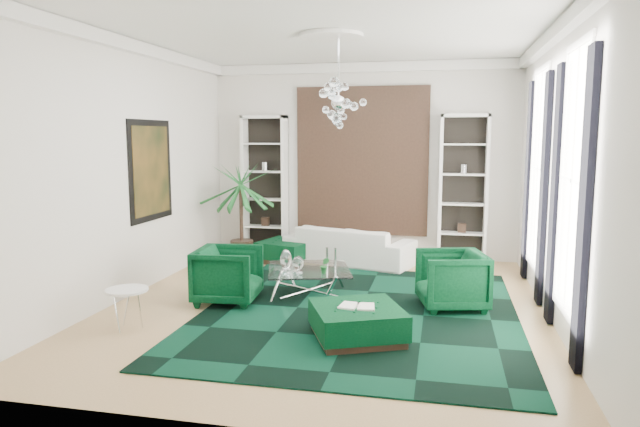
% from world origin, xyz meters
% --- Properties ---
extents(floor, '(6.00, 7.00, 0.02)m').
position_xyz_m(floor, '(0.00, 0.00, -0.01)').
color(floor, tan).
rests_on(floor, ground).
extents(ceiling, '(6.00, 7.00, 0.02)m').
position_xyz_m(ceiling, '(0.00, 0.00, 3.81)').
color(ceiling, white).
rests_on(ceiling, ground).
extents(wall_back, '(6.00, 0.02, 3.80)m').
position_xyz_m(wall_back, '(0.00, 3.51, 1.90)').
color(wall_back, silver).
rests_on(wall_back, ground).
extents(wall_front, '(6.00, 0.02, 3.80)m').
position_xyz_m(wall_front, '(0.00, -3.51, 1.90)').
color(wall_front, silver).
rests_on(wall_front, ground).
extents(wall_left, '(0.02, 7.00, 3.80)m').
position_xyz_m(wall_left, '(-3.01, 0.00, 1.90)').
color(wall_left, silver).
rests_on(wall_left, ground).
extents(wall_right, '(0.02, 7.00, 3.80)m').
position_xyz_m(wall_right, '(3.01, 0.00, 1.90)').
color(wall_right, silver).
rests_on(wall_right, ground).
extents(crown_molding, '(6.00, 7.00, 0.18)m').
position_xyz_m(crown_molding, '(0.00, 0.00, 3.70)').
color(crown_molding, white).
rests_on(crown_molding, ceiling).
extents(ceiling_medallion, '(0.90, 0.90, 0.05)m').
position_xyz_m(ceiling_medallion, '(0.00, 0.30, 3.77)').
color(ceiling_medallion, white).
rests_on(ceiling_medallion, ceiling).
extents(tapestry, '(2.50, 0.06, 2.80)m').
position_xyz_m(tapestry, '(0.00, 3.46, 1.90)').
color(tapestry, black).
rests_on(tapestry, wall_back).
extents(shelving_left, '(0.90, 0.38, 2.80)m').
position_xyz_m(shelving_left, '(-1.95, 3.31, 1.40)').
color(shelving_left, white).
rests_on(shelving_left, floor).
extents(shelving_right, '(0.90, 0.38, 2.80)m').
position_xyz_m(shelving_right, '(1.95, 3.31, 1.40)').
color(shelving_right, white).
rests_on(shelving_right, floor).
extents(painting, '(0.04, 1.30, 1.60)m').
position_xyz_m(painting, '(-2.97, 0.60, 1.85)').
color(painting, black).
rests_on(painting, wall_left).
extents(window_near, '(0.03, 1.10, 2.90)m').
position_xyz_m(window_near, '(2.99, -0.90, 1.90)').
color(window_near, white).
rests_on(window_near, wall_right).
extents(curtain_near_a, '(0.07, 0.30, 3.25)m').
position_xyz_m(curtain_near_a, '(2.96, -1.68, 1.65)').
color(curtain_near_a, black).
rests_on(curtain_near_a, floor).
extents(curtain_near_b, '(0.07, 0.30, 3.25)m').
position_xyz_m(curtain_near_b, '(2.96, -0.12, 1.65)').
color(curtain_near_b, black).
rests_on(curtain_near_b, floor).
extents(window_far, '(0.03, 1.10, 2.90)m').
position_xyz_m(window_far, '(2.99, 1.50, 1.90)').
color(window_far, white).
rests_on(window_far, wall_right).
extents(curtain_far_a, '(0.07, 0.30, 3.25)m').
position_xyz_m(curtain_far_a, '(2.96, 0.72, 1.65)').
color(curtain_far_a, black).
rests_on(curtain_far_a, floor).
extents(curtain_far_b, '(0.07, 0.30, 3.25)m').
position_xyz_m(curtain_far_b, '(2.96, 2.28, 1.65)').
color(curtain_far_b, black).
rests_on(curtain_far_b, floor).
extents(rug, '(4.20, 5.00, 0.02)m').
position_xyz_m(rug, '(0.50, -0.23, 0.01)').
color(rug, black).
rests_on(rug, floor).
extents(sofa, '(2.56, 1.56, 0.70)m').
position_xyz_m(sofa, '(-0.13, 2.76, 0.35)').
color(sofa, white).
rests_on(sofa, floor).
extents(armchair_left, '(0.97, 0.95, 0.81)m').
position_xyz_m(armchair_left, '(-1.42, -0.14, 0.41)').
color(armchair_left, black).
rests_on(armchair_left, floor).
extents(armchair_right, '(1.08, 1.06, 0.81)m').
position_xyz_m(armchair_right, '(1.73, 0.24, 0.41)').
color(armchair_right, black).
rests_on(armchair_right, floor).
extents(coffee_table, '(1.49, 1.49, 0.41)m').
position_xyz_m(coffee_table, '(-0.37, 0.48, 0.21)').
color(coffee_table, white).
rests_on(coffee_table, floor).
extents(ottoman_side, '(1.12, 1.12, 0.40)m').
position_xyz_m(ottoman_side, '(-1.33, 2.65, 0.20)').
color(ottoman_side, black).
rests_on(ottoman_side, floor).
extents(ottoman_front, '(1.32, 1.32, 0.40)m').
position_xyz_m(ottoman_front, '(0.63, -1.26, 0.20)').
color(ottoman_front, black).
rests_on(ottoman_front, floor).
extents(book, '(0.42, 0.28, 0.03)m').
position_xyz_m(book, '(0.63, -1.26, 0.42)').
color(book, white).
rests_on(book, ottoman_front).
extents(side_table, '(0.56, 0.56, 0.50)m').
position_xyz_m(side_table, '(-2.23, -1.49, 0.25)').
color(side_table, white).
rests_on(side_table, floor).
extents(palm, '(1.92, 1.92, 2.40)m').
position_xyz_m(palm, '(-2.19, 2.55, 1.20)').
color(palm, '#1E682C').
rests_on(palm, floor).
extents(chandelier, '(1.05, 1.05, 0.72)m').
position_xyz_m(chandelier, '(0.12, 0.20, 2.85)').
color(chandelier, white).
rests_on(chandelier, ceiling).
extents(table_plant, '(0.14, 0.12, 0.24)m').
position_xyz_m(table_plant, '(-0.07, 0.23, 0.53)').
color(table_plant, '#1E682C').
rests_on(table_plant, coffee_table).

